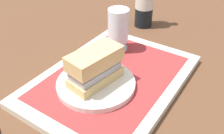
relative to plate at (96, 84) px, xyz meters
name	(u,v)px	position (x,y,z in m)	size (l,w,h in m)	color
ground_plane	(112,83)	(0.05, -0.01, -0.03)	(3.00, 3.00, 0.00)	brown
tray	(112,80)	(0.05, -0.01, -0.02)	(0.44, 0.32, 0.02)	beige
placemat	(112,76)	(0.05, -0.01, -0.01)	(0.38, 0.27, 0.00)	#9E2D2D
plate	(96,84)	(0.00, 0.00, 0.00)	(0.19, 0.19, 0.01)	silver
sandwich	(96,66)	(0.00, 0.00, 0.05)	(0.14, 0.09, 0.08)	tan
beer_glass	(118,28)	(0.18, 0.05, 0.06)	(0.06, 0.06, 0.12)	silver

